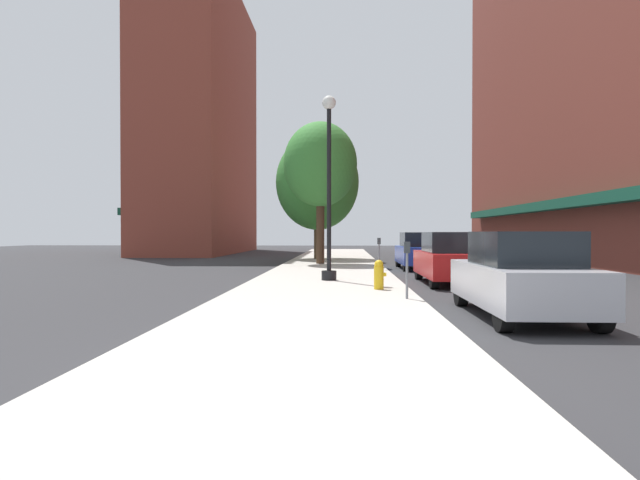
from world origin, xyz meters
The scene contains 13 objects.
ground_plane centered at (4.00, 18.00, 0.00)m, with size 90.00×90.00×0.00m, color #2D2D30.
sidewalk_slab centered at (0.00, 19.00, 0.06)m, with size 4.80×50.00×0.12m, color #B7B2A8.
building_right_brick centered at (14.99, 22.00, 12.17)m, with size 6.80×40.00×24.40m.
building_far_background centered at (-11.01, 37.00, 10.62)m, with size 6.80×18.00×21.28m.
lamppost centered at (0.12, 10.68, 3.20)m, with size 0.48×0.48×5.90m.
fire_hydrant centered at (1.54, 7.92, 0.52)m, with size 0.33×0.26×0.79m.
parking_meter_near centered at (2.05, 5.88, 0.95)m, with size 0.14×0.09×1.31m.
parking_meter_far centered at (2.05, 15.78, 0.95)m, with size 0.14×0.09×1.31m.
tree_near centered at (-0.96, 25.01, 4.60)m, with size 4.87×4.87×7.29m.
tree_mid centered at (-0.57, 19.92, 4.98)m, with size 3.63×3.63×6.98m.
car_silver centered at (4.00, 3.96, 0.81)m, with size 1.80×4.30×1.66m.
car_red centered at (4.00, 10.76, 0.81)m, with size 1.80×4.30×1.66m.
car_blue centered at (4.00, 17.90, 0.81)m, with size 1.80×4.30×1.66m.
Camera 1 is at (0.60, -6.53, 1.63)m, focal length 30.19 mm.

